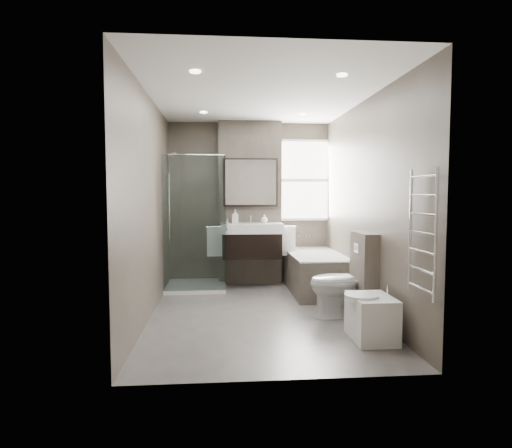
{
  "coord_description": "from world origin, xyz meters",
  "views": [
    {
      "loc": [
        -0.47,
        -5.11,
        1.45
      ],
      "look_at": [
        -0.03,
        0.15,
        1.08
      ],
      "focal_mm": 30.0,
      "sensor_mm": 36.0,
      "label": 1
    }
  ],
  "objects": [
    {
      "name": "room",
      "position": [
        0.0,
        0.0,
        1.3
      ],
      "size": [
        2.7,
        3.9,
        2.7
      ],
      "color": "#56524F",
      "rests_on": "ground"
    },
    {
      "name": "vanity_pier",
      "position": [
        0.0,
        1.77,
        1.3
      ],
      "size": [
        1.0,
        0.25,
        2.6
      ],
      "primitive_type": "cube",
      "color": "#4D463D",
      "rests_on": "ground"
    },
    {
      "name": "vanity",
      "position": [
        0.0,
        1.43,
        0.74
      ],
      "size": [
        0.95,
        0.47,
        0.66
      ],
      "color": "black",
      "rests_on": "vanity_pier"
    },
    {
      "name": "mirror_cabinet",
      "position": [
        0.0,
        1.61,
        1.63
      ],
      "size": [
        0.86,
        0.08,
        0.76
      ],
      "color": "black",
      "rests_on": "vanity_pier"
    },
    {
      "name": "towel_left",
      "position": [
        -0.56,
        1.4,
        0.72
      ],
      "size": [
        0.24,
        0.06,
        0.44
      ],
      "primitive_type": "cube",
      "color": "silver",
      "rests_on": "vanity_pier"
    },
    {
      "name": "towel_right",
      "position": [
        0.56,
        1.4,
        0.72
      ],
      "size": [
        0.24,
        0.06,
        0.44
      ],
      "primitive_type": "cube",
      "color": "silver",
      "rests_on": "vanity_pier"
    },
    {
      "name": "shower_enclosure",
      "position": [
        -0.75,
        1.35,
        0.49
      ],
      "size": [
        0.9,
        0.9,
        2.0
      ],
      "color": "white",
      "rests_on": "ground"
    },
    {
      "name": "bathtub",
      "position": [
        0.92,
        1.1,
        0.32
      ],
      "size": [
        0.75,
        1.6,
        0.57
      ],
      "color": "#4D463D",
      "rests_on": "ground"
    },
    {
      "name": "window",
      "position": [
        0.9,
        1.88,
        1.68
      ],
      "size": [
        0.98,
        0.06,
        1.33
      ],
      "color": "white",
      "rests_on": "room"
    },
    {
      "name": "toilet",
      "position": [
        0.97,
        -0.22,
        0.4
      ],
      "size": [
        0.83,
        0.52,
        0.81
      ],
      "primitive_type": "imported",
      "rotation": [
        0.0,
        0.0,
        -1.48
      ],
      "color": "white",
      "rests_on": "ground"
    },
    {
      "name": "cistern_box",
      "position": [
        1.21,
        -0.25,
        0.5
      ],
      "size": [
        0.19,
        0.55,
        1.0
      ],
      "color": "#4D463D",
      "rests_on": "ground"
    },
    {
      "name": "bidet",
      "position": [
        1.01,
        -1.05,
        0.23
      ],
      "size": [
        0.47,
        0.55,
        0.56
      ],
      "color": "white",
      "rests_on": "ground"
    },
    {
      "name": "towel_radiator",
      "position": [
        1.25,
        -1.6,
        1.12
      ],
      "size": [
        0.03,
        0.49,
        1.1
      ],
      "color": "silver",
      "rests_on": "room"
    },
    {
      "name": "soap_bottle_a",
      "position": [
        -0.25,
        1.46,
        1.11
      ],
      "size": [
        0.1,
        0.1,
        0.21
      ],
      "primitive_type": "imported",
      "color": "white",
      "rests_on": "vanity"
    },
    {
      "name": "soap_bottle_b",
      "position": [
        0.21,
        1.48,
        1.07
      ],
      "size": [
        0.1,
        0.1,
        0.13
      ],
      "primitive_type": "imported",
      "color": "white",
      "rests_on": "vanity"
    }
  ]
}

